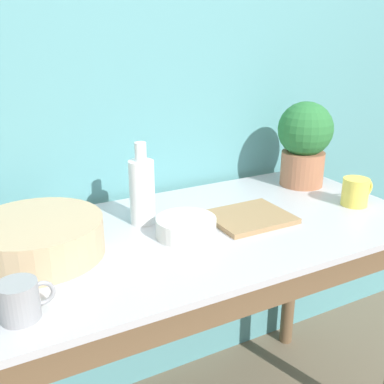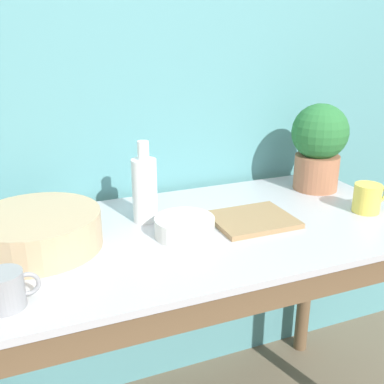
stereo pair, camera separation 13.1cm
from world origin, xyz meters
name	(u,v)px [view 1 (the left image)]	position (x,y,z in m)	size (l,w,h in m)	color
wall_back	(139,97)	(0.00, 0.74, 1.20)	(6.00, 0.05, 2.40)	teal
counter_table	(196,280)	(0.00, 0.31, 0.69)	(1.44, 0.68, 0.85)	brown
potted_plant	(304,141)	(0.57, 0.51, 1.03)	(0.21, 0.21, 0.32)	#A36647
bowl_wash_large	(37,238)	(-0.44, 0.39, 0.90)	(0.35, 0.35, 0.10)	tan
bottle_tall	(142,190)	(-0.11, 0.46, 0.96)	(0.08, 0.08, 0.26)	white
mug_yellow	(356,192)	(0.59, 0.26, 0.90)	(0.13, 0.09, 0.09)	#E5CC4C
mug_grey	(20,300)	(-0.52, 0.12, 0.90)	(0.12, 0.08, 0.08)	gray
bowl_small_enamel_white	(186,227)	(-0.04, 0.31, 0.88)	(0.18, 0.18, 0.06)	silver
tray_board	(249,217)	(0.20, 0.32, 0.86)	(0.25, 0.21, 0.02)	#99754C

